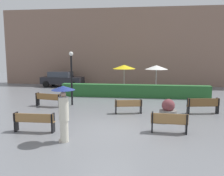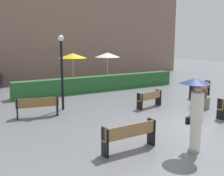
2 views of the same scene
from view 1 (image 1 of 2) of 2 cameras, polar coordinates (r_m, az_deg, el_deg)
name	(u,v)px [view 1 (image 1 of 2)]	position (r m, az deg, el deg)	size (l,w,h in m)	color
ground_plane	(109,130)	(11.13, -0.79, -9.75)	(60.00, 60.00, 0.00)	slate
bench_far_right	(203,104)	(14.80, 20.58, -3.63)	(1.84, 0.64, 0.90)	brown
bench_mid_center	(128,105)	(13.96, 3.86, -4.06)	(1.59, 0.64, 0.80)	#9E7242
bench_near_left	(34,121)	(11.21, -17.81, -7.28)	(1.81, 0.36, 0.85)	#9E7242
bench_near_right	(169,121)	(10.85, 13.25, -7.64)	(1.57, 0.45, 0.88)	#9E7242
bench_far_left	(48,99)	(16.25, -14.72, -2.41)	(1.82, 0.68, 0.86)	olive
pedestrian_with_umbrella	(64,107)	(9.54, -11.27, -4.40)	(0.91, 0.91, 2.19)	silver
planter_pot	(168,112)	(12.68, 13.00, -5.42)	(0.87, 0.87, 1.14)	slate
lamp_post	(71,72)	(16.18, -9.47, 3.68)	(0.28, 0.28, 3.53)	black
patio_umbrella_yellow	(124,67)	(21.43, 2.87, 4.97)	(2.01, 2.01, 2.42)	silver
patio_umbrella_white	(156,67)	(21.23, 10.36, 4.79)	(1.94, 1.94, 2.41)	silver
hedge_strip	(134,91)	(19.12, 5.21, -0.70)	(11.50, 0.70, 1.00)	#28602D
building_facade	(130,47)	(26.53, 4.27, 9.49)	(28.00, 1.20, 8.12)	#846656
parked_car	(62,79)	(25.60, -11.62, 2.12)	(4.30, 2.17, 1.57)	black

